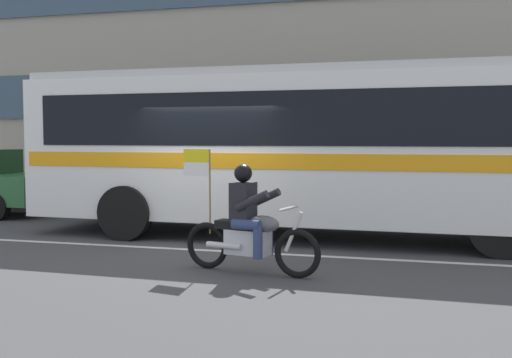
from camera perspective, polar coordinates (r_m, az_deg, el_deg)
The scene contains 6 objects.
ground_plane at distance 11.29m, azimuth -4.55°, elevation -6.06°, with size 60.00×60.00×0.00m, color #3D3D3F.
sidewalk_curb at distance 16.12m, azimuth 1.60°, elevation -2.78°, with size 28.00×3.80×0.15m, color #A39E93.
lane_center_stripe at distance 10.73m, azimuth -5.64°, elevation -6.56°, with size 26.60×0.14×0.01m, color silver.
office_building_facade at distance 18.44m, azimuth 3.34°, elevation 12.37°, with size 28.00×0.89×9.32m.
transit_bus at distance 11.81m, azimuth 6.01°, elevation 3.56°, with size 11.45×2.83×3.22m.
motorcycle_with_rider at distance 8.80m, azimuth -0.65°, elevation -4.48°, with size 2.16×0.72×1.78m.
Camera 1 is at (3.77, -10.46, 1.95)m, focal length 42.98 mm.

